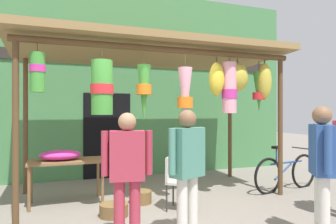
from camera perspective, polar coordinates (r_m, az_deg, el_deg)
name	(u,v)px	position (r m, az deg, el deg)	size (l,w,h in m)	color
ground_plane	(145,209)	(5.22, -4.16, -17.32)	(30.00, 30.00, 0.00)	gray
shop_facade	(113,83)	(7.70, -9.97, 5.27)	(9.51, 0.29, 4.53)	#47844C
market_stall_canopy	(161,63)	(5.81, -1.37, 8.88)	(4.99, 2.27, 2.82)	brown
display_table	(66,165)	(5.63, -18.06, -9.22)	(1.23, 0.62, 0.74)	brown
flower_heap_on_table	(61,155)	(5.63, -18.92, -7.43)	(0.68, 0.48, 0.17)	#D13399
folding_chair	(176,178)	(5.10, 1.51, -11.91)	(0.56, 0.56, 0.84)	beige
wicker_basket_by_table	(114,210)	(4.94, -9.86, -17.21)	(0.42, 0.42, 0.19)	brown
wicker_basket_spare	(141,197)	(5.53, -4.98, -15.21)	(0.37, 0.37, 0.21)	brown
parked_bicycle	(286,173)	(6.73, 20.81, -10.33)	(1.74, 0.46, 0.92)	black
vendor_in_orange	(127,168)	(3.71, -7.47, -10.08)	(0.58, 0.29, 1.55)	#B23347
customer_foreground	(322,162)	(4.19, 26.30, -8.19)	(0.40, 0.51, 1.62)	silver
passerby_at_right	(187,164)	(3.78, 3.56, -9.53)	(0.55, 0.36, 1.58)	silver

